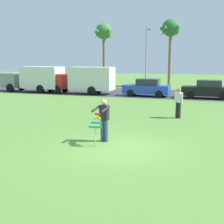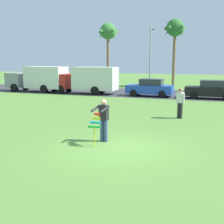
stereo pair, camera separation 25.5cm
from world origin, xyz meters
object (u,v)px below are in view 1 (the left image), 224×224
parked_truck_grey_van (35,78)px  person_walker_near (178,102)px  streetlight_pole (147,54)px  kite_held (96,124)px  person_kite_flyer (104,119)px  palm_tree_right_near (171,31)px  parked_car_blue (147,88)px  palm_tree_left_near (104,34)px  parked_truck_red_cab (84,79)px  parked_car_black (207,90)px

parked_truck_grey_van → person_walker_near: 18.21m
streetlight_pole → person_walker_near: streetlight_pole is taller
kite_held → person_walker_near: size_ratio=0.72×
person_kite_flyer → palm_tree_right_near: bearing=91.6°
parked_car_blue → palm_tree_right_near: bearing=86.3°
person_kite_flyer → palm_tree_left_near: 27.95m
palm_tree_left_near → palm_tree_right_near: 8.55m
parked_truck_red_cab → palm_tree_right_near: size_ratio=0.82×
parked_truck_grey_van → person_walker_near: (15.51, -9.54, -0.48)m
parked_truck_red_cab → streetlight_pole: 9.23m
parked_car_blue → person_walker_near: 10.26m
parked_car_black → palm_tree_left_near: size_ratio=0.52×
parked_car_black → streetlight_pole: streetlight_pole is taller
kite_held → parked_truck_grey_van: bearing=129.0°
streetlight_pole → palm_tree_left_near: bearing=156.3°
palm_tree_right_near → kite_held: bearing=-88.7°
parked_truck_grey_van → parked_car_blue: size_ratio=1.60×
parked_car_black → person_walker_near: (-1.51, -9.54, 0.16)m
parked_car_blue → parked_car_black: bearing=0.0°
person_kite_flyer → parked_truck_grey_van: 20.29m
parked_truck_red_cab → parked_car_black: size_ratio=1.60×
parked_truck_grey_van → palm_tree_left_near: palm_tree_left_near is taller
kite_held → parked_car_blue: parked_car_blue is taller
parked_truck_red_cab → palm_tree_left_near: size_ratio=0.84×
kite_held → parked_car_blue: 16.12m
person_kite_flyer → palm_tree_right_near: palm_tree_right_near is taller
person_walker_near → streetlight_pole: bearing=107.6°
person_kite_flyer → streetlight_pole: (-3.03, 23.01, 3.05)m
parked_truck_grey_van → palm_tree_right_near: size_ratio=0.83×
palm_tree_left_near → streetlight_pole: size_ratio=1.14×
parked_car_blue → streetlight_pole: 8.37m
streetlight_pole → person_walker_near: 18.18m
person_kite_flyer → kite_held: size_ratio=1.40×
palm_tree_left_near → person_walker_near: palm_tree_left_near is taller
parked_truck_red_cab → person_walker_near: (10.04, -9.54, -0.48)m
parked_car_black → person_walker_near: person_walker_near is taller
parked_car_black → streetlight_pole: size_ratio=0.60×
streetlight_pole → person_walker_near: (5.41, -17.09, -3.06)m
parked_car_black → palm_tree_left_near: bearing=142.0°
palm_tree_right_near → streetlight_pole: size_ratio=1.17×
person_kite_flyer → streetlight_pole: size_ratio=0.25×
parked_car_blue → parked_car_black: 5.28m
parked_truck_red_cab → palm_tree_right_near: bearing=56.4°
kite_held → palm_tree_left_near: bearing=109.2°
parked_car_black → kite_held: bearing=-104.0°
kite_held → streetlight_pole: streetlight_pole is taller
streetlight_pole → parked_car_black: bearing=-47.5°
parked_truck_grey_van → palm_tree_right_near: bearing=40.1°
parked_truck_grey_van → palm_tree_left_near: 12.17m
parked_truck_red_cab → parked_car_black: (11.55, 0.00, -0.64)m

